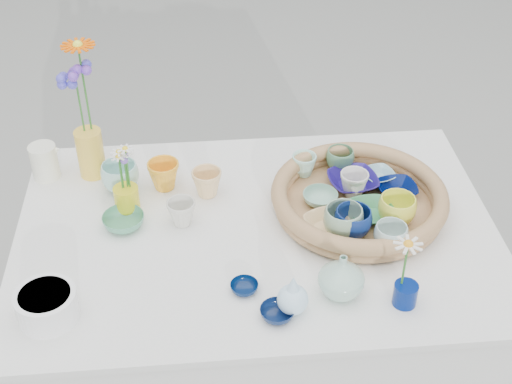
{
  "coord_description": "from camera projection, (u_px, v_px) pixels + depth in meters",
  "views": [
    {
      "loc": [
        -0.13,
        -1.43,
        1.98
      ],
      "look_at": [
        0.0,
        0.02,
        0.87
      ],
      "focal_mm": 50.0,
      "sensor_mm": 36.0,
      "label": 1
    }
  ],
  "objects": [
    {
      "name": "tall_vase_yellow",
      "position": [
        91.0,
        153.0,
        2.02
      ],
      "size": [
        0.09,
        0.09,
        0.14
      ],
      "primitive_type": "cylinder",
      "rotation": [
        0.0,
        0.0,
        0.26
      ],
      "color": "yellow",
      "rests_on": "display_table"
    },
    {
      "name": "loose_ceramic_2",
      "position": [
        124.0,
        221.0,
        1.87
      ],
      "size": [
        0.14,
        0.14,
        0.03
      ],
      "primitive_type": "imported",
      "rotation": [
        0.0,
        0.0,
        -0.38
      ],
      "color": "#4C9570",
      "rests_on": "display_table"
    },
    {
      "name": "tray_ceramic_11",
      "position": [
        391.0,
        237.0,
        1.77
      ],
      "size": [
        0.1,
        0.1,
        0.07
      ],
      "primitive_type": "imported",
      "rotation": [
        0.0,
        0.0,
        -0.22
      ],
      "color": "#AED1CE",
      "rests_on": "wicker_tray"
    },
    {
      "name": "tray_ceramic_7",
      "position": [
        354.0,
        184.0,
        1.94
      ],
      "size": [
        0.08,
        0.08,
        0.07
      ],
      "primitive_type": "imported",
      "rotation": [
        0.0,
        0.0,
        0.06
      ],
      "color": "silver",
      "rests_on": "wicker_tray"
    },
    {
      "name": "tray_ceramic_4",
      "position": [
        343.0,
        221.0,
        1.8
      ],
      "size": [
        0.13,
        0.13,
        0.08
      ],
      "primitive_type": "imported",
      "rotation": [
        0.0,
        0.0,
        0.38
      ],
      "color": "#86AB8B",
      "rests_on": "wicker_tray"
    },
    {
      "name": "daisy_posy",
      "position": [
        126.0,
        168.0,
        1.85
      ],
      "size": [
        0.1,
        0.1,
        0.13
      ],
      "primitive_type": null,
      "rotation": [
        0.0,
        0.0,
        0.34
      ],
      "color": "white",
      "rests_on": "daisy_cup"
    },
    {
      "name": "tray_ceramic_10",
      "position": [
        327.0,
        224.0,
        1.84
      ],
      "size": [
        0.15,
        0.15,
        0.03
      ],
      "primitive_type": "imported",
      "rotation": [
        0.0,
        0.0,
        0.37
      ],
      "color": "#E8BC7F",
      "rests_on": "wicker_tray"
    },
    {
      "name": "loose_ceramic_5",
      "position": [
        120.0,
        177.0,
        1.99
      ],
      "size": [
        0.14,
        0.14,
        0.08
      ],
      "primitive_type": "imported",
      "rotation": [
        0.0,
        0.0,
        0.42
      ],
      "color": "#A1D8CD",
      "rests_on": "display_table"
    },
    {
      "name": "wicker_tray",
      "position": [
        359.0,
        199.0,
        1.91
      ],
      "size": [
        0.47,
        0.47,
        0.08
      ],
      "primitive_type": null,
      "color": "brown",
      "rests_on": "display_table"
    },
    {
      "name": "fluted_bowl",
      "position": [
        47.0,
        305.0,
        1.6
      ],
      "size": [
        0.16,
        0.16,
        0.07
      ],
      "primitive_type": null,
      "rotation": [
        0.0,
        0.0,
        0.16
      ],
      "color": "white",
      "rests_on": "display_table"
    },
    {
      "name": "single_daisy",
      "position": [
        405.0,
        264.0,
        1.6
      ],
      "size": [
        0.1,
        0.1,
        0.14
      ],
      "primitive_type": null,
      "rotation": [
        0.0,
        0.0,
        0.36
      ],
      "color": "white",
      "rests_on": "bud_vase_cobalt"
    },
    {
      "name": "tray_ceramic_8",
      "position": [
        378.0,
        175.0,
        2.01
      ],
      "size": [
        0.11,
        0.11,
        0.02
      ],
      "primitive_type": "imported",
      "rotation": [
        0.0,
        0.0,
        0.3
      ],
      "color": "#8BC1CE",
      "rests_on": "wicker_tray"
    },
    {
      "name": "tray_ceramic_1",
      "position": [
        397.0,
        189.0,
        1.96
      ],
      "size": [
        0.12,
        0.12,
        0.03
      ],
      "primitive_type": "imported",
      "rotation": [
        0.0,
        0.0,
        0.12
      ],
      "color": "#000C42",
      "rests_on": "wicker_tray"
    },
    {
      "name": "bud_vase_paleblue",
      "position": [
        293.0,
        293.0,
        1.61
      ],
      "size": [
        0.08,
        0.08,
        0.11
      ],
      "primitive_type": null,
      "rotation": [
        0.0,
        0.0,
        0.11
      ],
      "color": "#BFE7FF",
      "rests_on": "display_table"
    },
    {
      "name": "loose_ceramic_4",
      "position": [
        244.0,
        287.0,
        1.69
      ],
      "size": [
        0.07,
        0.07,
        0.02
      ],
      "primitive_type": "imported",
      "rotation": [
        0.0,
        0.0,
        -0.03
      ],
      "color": "#051942",
      "rests_on": "display_table"
    },
    {
      "name": "gerbera",
      "position": [
        85.0,
        89.0,
        1.92
      ],
      "size": [
        0.13,
        0.13,
        0.27
      ],
      "primitive_type": null,
      "rotation": [
        0.0,
        0.0,
        0.24
      ],
      "color": "#FF5D00",
      "rests_on": "tall_vase_yellow"
    },
    {
      "name": "tray_ceramic_9",
      "position": [
        353.0,
        223.0,
        1.8
      ],
      "size": [
        0.1,
        0.1,
        0.08
      ],
      "primitive_type": "imported",
      "rotation": [
        0.0,
        0.0,
        0.05
      ],
      "color": "navy",
      "rests_on": "wicker_tray"
    },
    {
      "name": "white_pitcher",
      "position": [
        44.0,
        162.0,
        2.03
      ],
      "size": [
        0.13,
        0.12,
        0.1
      ],
      "primitive_type": null,
      "rotation": [
        0.0,
        0.0,
        -0.43
      ],
      "color": "white",
      "rests_on": "display_table"
    },
    {
      "name": "daisy_cup",
      "position": [
        127.0,
        199.0,
        1.91
      ],
      "size": [
        0.07,
        0.07,
        0.07
      ],
      "primitive_type": "cylinder",
      "rotation": [
        0.0,
        0.0,
        0.08
      ],
      "color": "yellow",
      "rests_on": "display_table"
    },
    {
      "name": "loose_ceramic_6",
      "position": [
        277.0,
        313.0,
        1.62
      ],
      "size": [
        0.09,
        0.09,
        0.02
      ],
      "primitive_type": "imported",
      "rotation": [
        0.0,
        0.0,
        0.12
      ],
      "color": "#0B1C43",
      "rests_on": "display_table"
    },
    {
      "name": "bud_vase_cobalt",
      "position": [
        405.0,
        294.0,
        1.64
      ],
      "size": [
        0.06,
        0.06,
        0.06
      ],
      "primitive_type": "cylinder",
      "rotation": [
        0.0,
        0.0,
        0.08
      ],
      "color": "navy",
      "rests_on": "display_table"
    },
    {
      "name": "bud_vase_seafoam",
      "position": [
        342.0,
        276.0,
        1.65
      ],
      "size": [
        0.13,
        0.13,
        0.11
      ],
      "primitive_type": "imported",
      "rotation": [
        0.0,
        0.0,
        -0.18
      ],
      "color": "#A2CCB7",
      "rests_on": "display_table"
    },
    {
      "name": "loose_ceramic_3",
      "position": [
        181.0,
        213.0,
        1.87
      ],
      "size": [
        0.08,
        0.08,
        0.07
      ],
      "primitive_type": "imported",
      "rotation": [
        0.0,
        0.0,
        -0.06
      ],
      "color": "silver",
      "rests_on": "display_table"
    },
    {
      "name": "hydrangea",
      "position": [
        80.0,
        104.0,
        1.93
      ],
      "size": [
        0.07,
        0.07,
        0.24
      ],
      "primitive_type": null,
      "rotation": [
        0.0,
        0.0,
        0.02
      ],
      "color": "#723FCA",
      "rests_on": "tall_vase_yellow"
    },
    {
      "name": "tray_ceramic_6",
      "position": [
        304.0,
        165.0,
        2.02
      ],
      "size": [
        0.08,
        0.08,
        0.06
      ],
      "primitive_type": "imported",
      "rotation": [
        0.0,
        0.0,
        -0.24
      ],
      "color": "#B1F2DF",
      "rests_on": "wicker_tray"
    },
    {
      "name": "tray_ceramic_5",
      "position": [
        320.0,
        198.0,
        1.92
      ],
      "size": [
        0.12,
        0.12,
        0.03
      ],
      "primitive_type": "imported",
      "rotation": [
        0.0,
        0.0,
        -0.25
      ],
      "color": "#8BBDA4",
      "rests_on": "wicker_tray"
    },
    {
      "name": "tray_ceramic_12",
      "position": [
        340.0,
        159.0,
        2.04
      ],
      "size": [
        0.1,
        0.1,
        0.06
      ],
      "primitive_type": "imported",
      "rotation": [
        0.0,
        0.0,
        -0.26
      ],
      "color": "#4E845E",
      "rests_on": "wicker_tray"
    },
    {
      "name": "loose_ceramic_1",
      "position": [
        207.0,
        183.0,
        1.97
      ],
      "size": [
        0.11,
        0.11,
        0.08
      ],
      "primitive_type": "imported",
      "rotation": [
        0.0,
        0.0,
        -0.37
      ],
      "color": "#F1C583",
      "rests_on": "display_table"
    },
    {
      "name": "loose_ceramic_0",
      "position": [
        164.0,
        175.0,
        1.99
      ],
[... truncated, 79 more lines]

